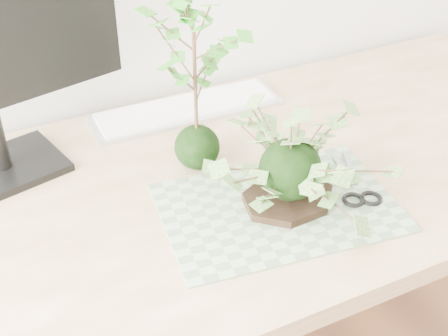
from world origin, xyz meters
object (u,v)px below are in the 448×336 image
(maple_kokedama, at_px, (194,44))
(keyboard, at_px, (186,109))
(desk, at_px, (249,208))
(ivy_kokedama, at_px, (292,145))

(maple_kokedama, relative_size, keyboard, 0.85)
(keyboard, bearing_deg, desk, -84.65)
(desk, relative_size, maple_kokedama, 4.42)
(ivy_kokedama, xyz_separation_m, keyboard, (-0.04, 0.38, -0.12))
(maple_kokedama, bearing_deg, keyboard, 72.72)
(desk, height_order, ivy_kokedama, ivy_kokedama)
(desk, bearing_deg, ivy_kokedama, -81.29)
(desk, bearing_deg, maple_kokedama, 140.74)
(maple_kokedama, distance_m, keyboard, 0.32)
(desk, bearing_deg, keyboard, 93.91)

